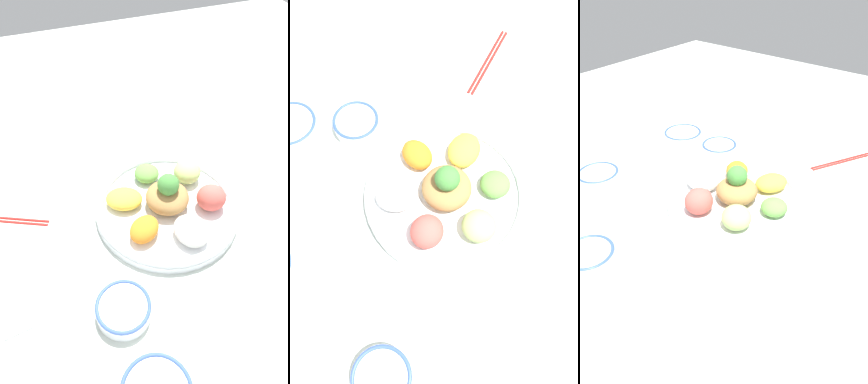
# 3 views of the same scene
# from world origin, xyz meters

# --- Properties ---
(ground_plane) EXTENTS (2.40, 2.40, 0.00)m
(ground_plane) POSITION_xyz_m (0.00, 0.00, 0.00)
(ground_plane) COLOR silver
(salad_platter) EXTENTS (0.34, 0.34, 0.12)m
(salad_platter) POSITION_xyz_m (0.02, 0.00, 0.03)
(salad_platter) COLOR white
(salad_platter) RESTS_ON ground_plane
(sauce_bowl_red) EXTENTS (0.10, 0.10, 0.04)m
(sauce_bowl_red) POSITION_xyz_m (-0.32, 0.12, 0.02)
(sauce_bowl_red) COLOR white
(sauce_bowl_red) RESTS_ON ground_plane
(rice_bowl_blue) EXTENTS (0.11, 0.11, 0.04)m
(rice_bowl_blue) POSITION_xyz_m (-0.13, 0.35, 0.02)
(rice_bowl_blue) COLOR white
(rice_bowl_blue) RESTS_ON ground_plane
(sauce_bowl_dark) EXTENTS (0.12, 0.12, 0.03)m
(sauce_bowl_dark) POSITION_xyz_m (0.19, 0.35, 0.02)
(sauce_bowl_dark) COLOR white
(sauce_bowl_dark) RESTS_ON ground_plane
(rice_bowl_plain) EXTENTS (0.10, 0.10, 0.04)m
(rice_bowl_plain) POSITION_xyz_m (0.20, 0.20, 0.02)
(rice_bowl_plain) COLOR white
(rice_bowl_plain) RESTS_ON ground_plane
(chopsticks_pair_near) EXTENTS (0.21, 0.12, 0.01)m
(chopsticks_pair_near) POSITION_xyz_m (0.39, -0.12, 0.00)
(chopsticks_pair_near) COLOR red
(chopsticks_pair_near) RESTS_ON ground_plane
(serving_spoon_main) EXTENTS (0.13, 0.04, 0.01)m
(serving_spoon_main) POSITION_xyz_m (-0.32, -0.01, 0.00)
(serving_spoon_main) COLOR silver
(serving_spoon_main) RESTS_ON ground_plane
(serving_spoon_extra) EXTENTS (0.12, 0.05, 0.01)m
(serving_spoon_extra) POSITION_xyz_m (0.34, 0.16, 0.00)
(serving_spoon_extra) COLOR silver
(serving_spoon_extra) RESTS_ON ground_plane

